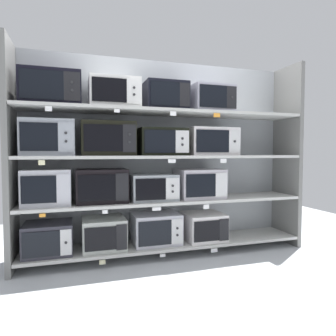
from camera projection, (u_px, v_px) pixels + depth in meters
ground at (207, 297)px, 2.30m from camera, size 6.97×6.00×0.02m
back_panel at (161, 155)px, 3.45m from camera, size 3.17×0.04×2.12m
upright_left at (10, 156)px, 2.76m from camera, size 0.05×0.49×2.12m
upright_right at (287, 155)px, 3.65m from camera, size 0.05×0.49×2.12m
shelf_0 at (168, 244)px, 3.25m from camera, size 2.97×0.49×0.03m
microwave_0 at (48, 238)px, 2.88m from camera, size 0.44×0.41×0.30m
microwave_1 at (104, 233)px, 3.04m from camera, size 0.42×0.41×0.31m
microwave_2 at (156, 229)px, 3.20m from camera, size 0.49×0.38×0.32m
microwave_3 at (203, 226)px, 3.36m from camera, size 0.42×0.43×0.29m
price_tag_0 at (102, 262)px, 2.81m from camera, size 0.06×0.00×0.04m
price_tag_1 at (163, 255)px, 2.98m from camera, size 0.06×0.00×0.03m
price_tag_2 at (214, 250)px, 3.15m from camera, size 0.07×0.00×0.04m
shelf_1 at (168, 200)px, 3.23m from camera, size 2.97×0.49×0.03m
microwave_4 at (47, 187)px, 2.86m from camera, size 0.44×0.36×0.34m
microwave_5 at (102, 186)px, 3.01m from camera, size 0.50×0.35×0.33m
microwave_6 at (153, 187)px, 3.17m from camera, size 0.48×0.38×0.27m
microwave_7 at (199, 183)px, 3.32m from camera, size 0.49×0.40×0.32m
price_tag_3 at (42, 215)px, 2.63m from camera, size 0.05×0.00×0.03m
price_tag_4 at (105, 212)px, 2.79m from camera, size 0.05×0.00×0.03m
price_tag_5 at (157, 209)px, 2.94m from camera, size 0.09×0.00×0.03m
price_tag_6 at (206, 207)px, 3.09m from camera, size 0.06×0.00×0.05m
shelf_2 at (168, 157)px, 3.20m from camera, size 2.97×0.49×0.03m
microwave_8 at (48, 138)px, 2.84m from camera, size 0.48×0.36×0.34m
microwave_9 at (108, 139)px, 3.00m from camera, size 0.52×0.42×0.33m
microwave_10 at (162, 142)px, 3.17m from camera, size 0.49×0.39×0.28m
microwave_11 at (211, 142)px, 3.34m from camera, size 0.54×0.37×0.30m
price_tag_7 at (42, 163)px, 2.61m from camera, size 0.05×0.00×0.04m
price_tag_8 at (172, 161)px, 2.96m from camera, size 0.08×0.00×0.04m
price_tag_9 at (223, 161)px, 3.13m from camera, size 0.07×0.00×0.04m
shelf_3 at (168, 113)px, 3.18m from camera, size 2.97×0.49×0.03m
microwave_12 at (51, 89)px, 2.83m from camera, size 0.54×0.34×0.32m
microwave_13 at (114, 94)px, 3.00m from camera, size 0.49×0.38×0.29m
microwave_14 at (165, 97)px, 3.16m from camera, size 0.44×0.33×0.30m
microwave_15 at (210, 100)px, 3.31m from camera, size 0.45×0.40×0.29m
price_tag_10 at (48, 109)px, 2.60m from camera, size 0.06×0.00×0.05m
price_tag_11 at (117, 111)px, 2.78m from camera, size 0.05×0.00×0.03m
price_tag_12 at (173, 114)px, 2.94m from camera, size 0.06×0.00×0.04m
price_tag_13 at (217, 115)px, 3.08m from camera, size 0.07×0.00×0.04m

